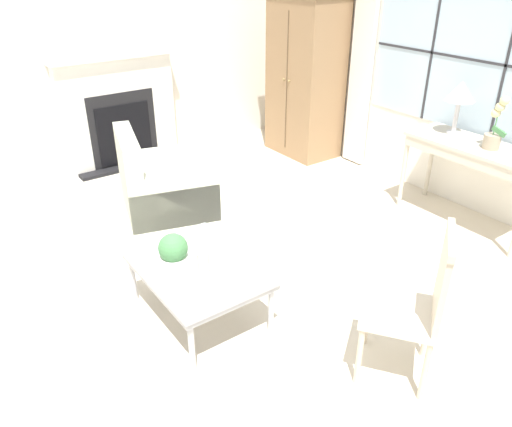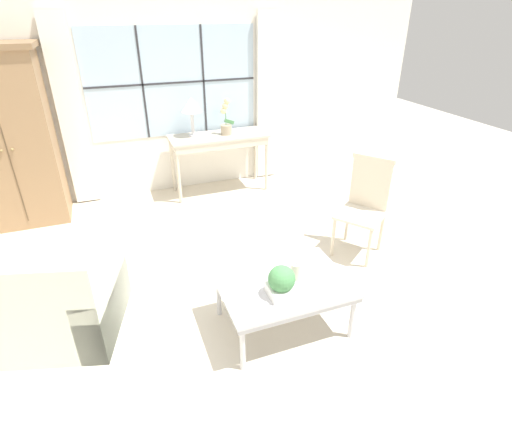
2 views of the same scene
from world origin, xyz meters
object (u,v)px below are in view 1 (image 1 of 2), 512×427
table_lamp (461,93)px  armoire (305,74)px  console_table (477,154)px  coffee_table (197,270)px  potted_plant_small (173,251)px  armchair_upholstered (164,186)px  pillar_candle (203,263)px  fireplace (117,101)px  potted_orchid (495,129)px  side_chair_wooden (420,300)px

table_lamp → armoire: bearing=-177.7°
console_table → coffee_table: (-0.28, -2.81, -0.33)m
armoire → potted_plant_small: (2.06, -2.92, -0.46)m
coffee_table → armchair_upholstered: bearing=161.6°
console_table → pillar_candle: bearing=-93.7°
armoire → fireplace: bearing=-114.9°
coffee_table → potted_plant_small: potted_plant_small is taller
potted_orchid → side_chair_wooden: size_ratio=0.47×
armoire → console_table: armoire is taller
fireplace → armchair_upholstered: fireplace is taller
table_lamp → console_table: bearing=-11.3°
pillar_candle → coffee_table: bearing=179.0°
table_lamp → pillar_candle: 2.97m
armchair_upholstered → side_chair_wooden: 2.95m
console_table → potted_plant_small: console_table is taller
armoire → console_table: (2.43, 0.02, -0.30)m
fireplace → armchair_upholstered: (1.44, -0.16, -0.52)m
armchair_upholstered → potted_plant_small: 1.75m
table_lamp → armchair_upholstered: bearing=-124.9°
console_table → table_lamp: size_ratio=2.58×
potted_plant_small → potted_orchid: bearing=80.8°
potted_plant_small → armoire: bearing=125.2°
fireplace → coffee_table: fireplace is taller
fireplace → armoire: 2.31m
fireplace → side_chair_wooden: 4.37m
console_table → potted_orchid: (0.11, -0.00, 0.27)m
fireplace → coffee_table: 3.21m
table_lamp → side_chair_wooden: size_ratio=0.50×
armoire → coffee_table: armoire is taller
fireplace → pillar_candle: 3.30m
table_lamp → armchair_upholstered: (-1.62, -2.32, -0.93)m
armoire → pillar_candle: size_ratio=12.35×
fireplace → side_chair_wooden: size_ratio=2.33×
armoire → console_table: 2.44m
potted_orchid → pillar_candle: bearing=-96.0°
console_table → fireplace: bearing=-148.2°
coffee_table → pillar_candle: size_ratio=6.12×
armchair_upholstered → fireplace: bearing=173.8°
table_lamp → side_chair_wooden: 2.55m
console_table → coffee_table: size_ratio=1.31×
table_lamp → fireplace: bearing=-144.7°
armoire → potted_orchid: armoire is taller
potted_orchid → armchair_upholstered: (-2.06, -2.25, -0.71)m
console_table → potted_plant_small: size_ratio=5.25×
fireplace → console_table: bearing=31.8°
armoire → table_lamp: 2.11m
side_chair_wooden → coffee_table: size_ratio=1.02×
potted_plant_small → console_table: bearing=82.9°
fireplace → pillar_candle: (3.21, -0.71, -0.29)m
table_lamp → potted_orchid: (0.44, -0.07, -0.22)m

